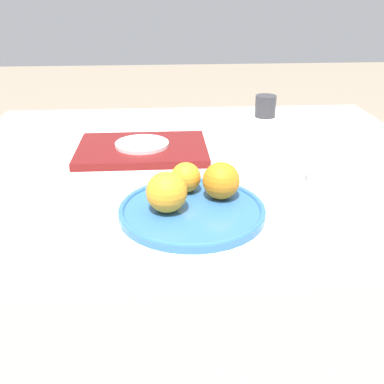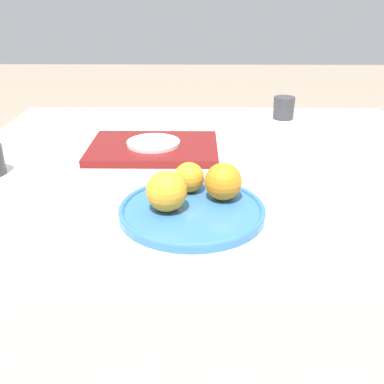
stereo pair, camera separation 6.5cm
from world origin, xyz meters
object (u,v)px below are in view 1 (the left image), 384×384
(serving_tray, at_px, (142,149))
(napkin, at_px, (293,146))
(side_plate, at_px, (142,144))
(cup_2, at_px, (265,106))
(orange_0, at_px, (186,177))
(orange_1, at_px, (221,181))
(fruit_platter, at_px, (192,210))
(orange_2, at_px, (167,192))
(water_glass, at_px, (327,162))

(serving_tray, xyz_separation_m, napkin, (0.42, 0.02, -0.01))
(side_plate, relative_size, cup_2, 1.97)
(cup_2, height_order, napkin, cup_2)
(serving_tray, height_order, side_plate, side_plate)
(orange_0, height_order, orange_1, orange_1)
(fruit_platter, xyz_separation_m, napkin, (0.31, 0.38, -0.01))
(orange_1, height_order, side_plate, orange_1)
(orange_2, xyz_separation_m, side_plate, (-0.06, 0.37, -0.03))
(orange_2, bearing_deg, cup_2, 63.59)
(orange_2, relative_size, napkin, 0.60)
(serving_tray, bearing_deg, water_glass, -31.36)
(fruit_platter, distance_m, orange_0, 0.09)
(orange_0, distance_m, water_glass, 0.32)
(napkin, bearing_deg, orange_1, -126.43)
(orange_0, relative_size, serving_tray, 0.19)
(orange_2, xyz_separation_m, water_glass, (0.36, 0.12, 0.01))
(side_plate, bearing_deg, cup_2, 39.14)
(orange_1, height_order, napkin, orange_1)
(orange_1, distance_m, napkin, 0.42)
(orange_1, distance_m, side_plate, 0.37)
(fruit_platter, xyz_separation_m, water_glass, (0.31, 0.11, 0.05))
(water_glass, distance_m, serving_tray, 0.49)
(water_glass, xyz_separation_m, cup_2, (-0.01, 0.59, -0.02))
(orange_1, bearing_deg, napkin, 53.57)
(orange_0, xyz_separation_m, orange_2, (-0.04, -0.09, 0.01))
(cup_2, bearing_deg, orange_2, -116.41)
(orange_0, height_order, orange_2, orange_2)
(water_glass, bearing_deg, orange_0, -174.69)
(orange_0, relative_size, cup_2, 0.88)
(cup_2, distance_m, napkin, 0.32)
(fruit_platter, relative_size, cup_2, 4.00)
(orange_1, bearing_deg, fruit_platter, -144.02)
(water_glass, xyz_separation_m, side_plate, (-0.42, 0.25, -0.04))
(fruit_platter, height_order, orange_2, orange_2)
(serving_tray, distance_m, napkin, 0.42)
(orange_2, bearing_deg, side_plate, 99.19)
(fruit_platter, height_order, side_plate, side_plate)
(fruit_platter, distance_m, napkin, 0.50)
(cup_2, bearing_deg, side_plate, -140.86)
(side_plate, xyz_separation_m, napkin, (0.42, 0.02, -0.02))
(water_glass, xyz_separation_m, napkin, (0.01, 0.27, -0.06))
(orange_1, xyz_separation_m, side_plate, (-0.17, 0.32, -0.03))
(serving_tray, distance_m, cup_2, 0.53)
(orange_0, relative_size, side_plate, 0.45)
(orange_2, relative_size, water_glass, 0.67)
(orange_2, xyz_separation_m, cup_2, (0.35, 0.71, -0.02))
(side_plate, bearing_deg, orange_1, -61.65)
(cup_2, bearing_deg, serving_tray, -140.86)
(orange_1, height_order, serving_tray, orange_1)
(side_plate, xyz_separation_m, cup_2, (0.41, 0.33, 0.01))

